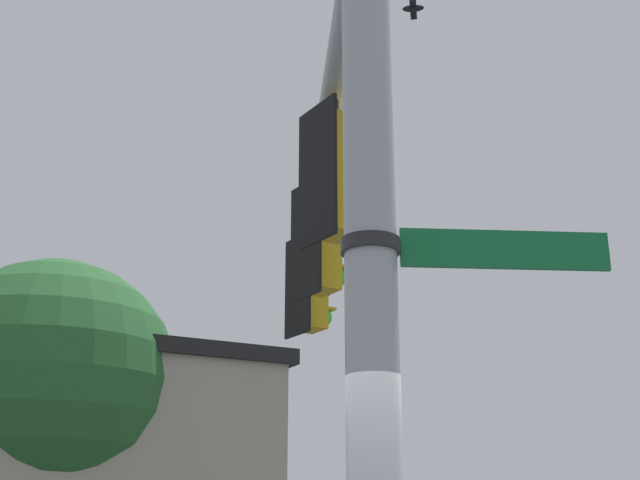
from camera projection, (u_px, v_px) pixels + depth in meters
signal_pole at (371, 271)px, 4.77m from camera, size 0.29×0.29×6.14m
mast_arm at (325, 142)px, 8.58m from camera, size 5.78×3.33×0.22m
traffic_light_nearest_pole at (337, 176)px, 7.33m from camera, size 0.54×0.49×1.31m
traffic_light_mid_inner at (322, 242)px, 8.94m from camera, size 0.54×0.49×1.31m
traffic_light_mid_outer at (311, 287)px, 10.55m from camera, size 0.54×0.49×1.31m
street_name_sign at (436, 248)px, 4.85m from camera, size 0.83×1.35×0.22m
bird_flying at (413, 8)px, 9.73m from camera, size 0.34×0.31×0.09m
tree_by_storefront at (51, 384)px, 16.28m from camera, size 4.68×4.68×6.76m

